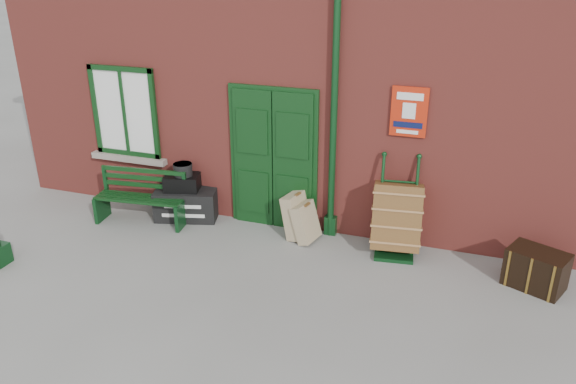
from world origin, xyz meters
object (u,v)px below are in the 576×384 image
at_px(bench, 142,196).
at_px(dark_trunk, 536,269).
at_px(houdini_trunk, 187,204).
at_px(porter_trolley, 397,217).

bearing_deg(bench, dark_trunk, -6.86).
bearing_deg(bench, houdini_trunk, 23.92).
height_order(houdini_trunk, dark_trunk, dark_trunk).
height_order(bench, dark_trunk, bench).
xyz_separation_m(bench, porter_trolley, (4.05, 0.33, 0.10)).
bearing_deg(houdini_trunk, porter_trolley, -15.84).
height_order(bench, porter_trolley, porter_trolley).
bearing_deg(dark_trunk, houdini_trunk, -160.15).
relative_size(houdini_trunk, dark_trunk, 1.38).
bearing_deg(porter_trolley, dark_trunk, -18.51).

